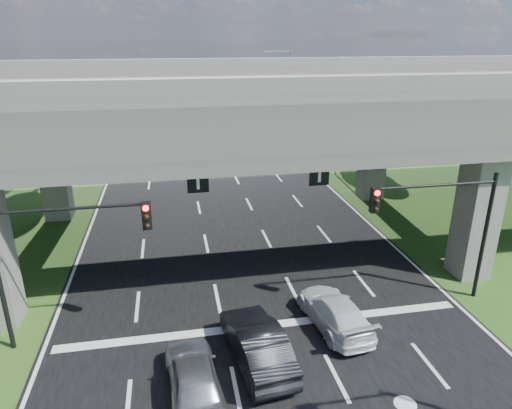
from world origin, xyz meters
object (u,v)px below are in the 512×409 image
object	(u,v)px
signal_left	(56,246)
car_dark	(257,343)
streetlight_far	(335,107)
car_silver	(193,376)
signal_right	(444,217)
car_white	(334,311)
streetlight_beyond	(287,87)

from	to	relation	value
signal_left	car_dark	size ratio (longest dim) A/B	1.25
streetlight_far	car_silver	bearing A→B (deg)	-119.23
signal_right	car_white	world-z (taller)	signal_right
streetlight_beyond	car_silver	size ratio (longest dim) A/B	2.37
signal_left	car_white	size ratio (longest dim) A/B	1.31
car_silver	car_dark	size ratio (longest dim) A/B	0.88
streetlight_beyond	car_dark	xyz separation A→B (m)	(-10.92, -38.59, -5.03)
car_dark	signal_right	bearing A→B (deg)	-171.13
car_white	streetlight_far	bearing A→B (deg)	-116.11
streetlight_far	signal_right	bearing A→B (deg)	-96.47
signal_left	car_white	bearing A→B (deg)	-5.09
car_dark	car_white	xyz separation A→B (m)	(3.58, 1.59, -0.13)
streetlight_far	car_white	xyz separation A→B (m)	(-7.33, -21.00, -5.15)
signal_right	signal_left	xyz separation A→B (m)	(-15.65, 0.00, 0.00)
signal_right	car_dark	xyz separation A→B (m)	(-8.64, -2.54, -3.37)
streetlight_beyond	car_silver	world-z (taller)	streetlight_beyond
signal_left	streetlight_far	world-z (taller)	streetlight_far
signal_left	car_silver	bearing A→B (deg)	-39.00
streetlight_far	car_silver	size ratio (longest dim) A/B	2.37
streetlight_far	car_white	distance (m)	22.83
streetlight_beyond	car_silver	xyz separation A→B (m)	(-13.31, -39.79, -5.10)
streetlight_beyond	car_dark	distance (m)	40.42
signal_left	car_dark	distance (m)	8.18
signal_right	car_white	size ratio (longest dim) A/B	1.31
signal_left	car_white	distance (m)	11.19
signal_right	car_dark	size ratio (longest dim) A/B	1.25
streetlight_far	car_dark	bearing A→B (deg)	-115.79
car_white	signal_right	bearing A→B (deg)	-176.31
streetlight_far	streetlight_beyond	bearing A→B (deg)	90.00
streetlight_far	streetlight_beyond	distance (m)	16.00
signal_left	streetlight_beyond	world-z (taller)	streetlight_beyond
streetlight_far	streetlight_beyond	xyz separation A→B (m)	(0.00, 16.00, 0.00)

